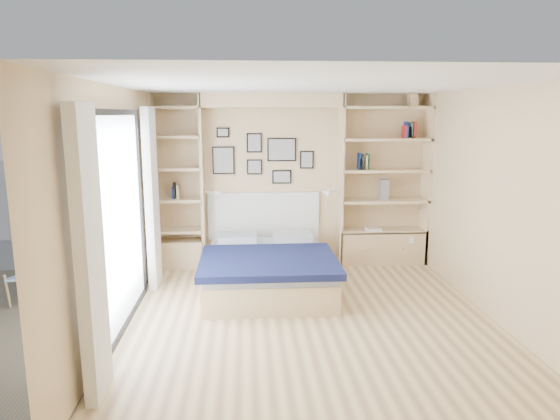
{
  "coord_description": "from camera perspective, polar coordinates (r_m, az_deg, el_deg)",
  "views": [
    {
      "loc": [
        -0.69,
        -5.06,
        2.22
      ],
      "look_at": [
        -0.27,
        0.9,
        1.06
      ],
      "focal_mm": 32.0,
      "sensor_mm": 36.0,
      "label": 1
    }
  ],
  "objects": [
    {
      "name": "ground",
      "position": [
        5.57,
        3.48,
        -12.51
      ],
      "size": [
        4.5,
        4.5,
        0.0
      ],
      "primitive_type": "plane",
      "color": "#DAC07F",
      "rests_on": "ground"
    },
    {
      "name": "room_shell",
      "position": [
        6.69,
        -1.38,
        1.15
      ],
      "size": [
        4.5,
        4.5,
        4.5
      ],
      "color": "#DAB78A",
      "rests_on": "ground"
    },
    {
      "name": "bed",
      "position": [
        6.45,
        -1.46,
        -6.62
      ],
      "size": [
        1.65,
        2.18,
        1.07
      ],
      "color": "#DEBF8A",
      "rests_on": "ground"
    },
    {
      "name": "photo_gallery",
      "position": [
        7.32,
        -2.17,
        6.15
      ],
      "size": [
        1.48,
        0.02,
        0.82
      ],
      "color": "black",
      "rests_on": "ground"
    },
    {
      "name": "reading_lamps",
      "position": [
        7.16,
        -0.87,
        2.0
      ],
      "size": [
        1.92,
        0.12,
        0.15
      ],
      "color": "silver",
      "rests_on": "ground"
    },
    {
      "name": "shelf_decor",
      "position": [
        7.37,
        10.2,
        6.71
      ],
      "size": [
        3.55,
        0.23,
        2.03
      ],
      "color": "#A51E1E",
      "rests_on": "ground"
    },
    {
      "name": "deck_chair",
      "position": [
        6.81,
        -26.01,
        -5.4
      ],
      "size": [
        0.7,
        0.98,
        0.89
      ],
      "rotation": [
        0.0,
        0.0,
        0.21
      ],
      "color": "tan",
      "rests_on": "ground"
    }
  ]
}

